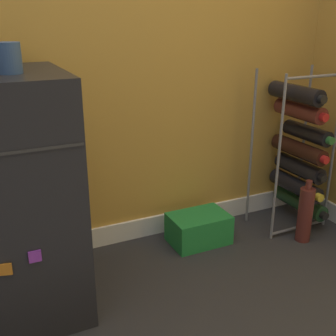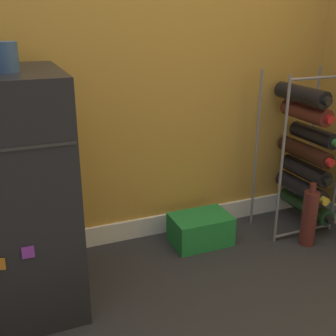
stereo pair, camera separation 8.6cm
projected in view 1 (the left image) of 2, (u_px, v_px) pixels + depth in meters
ground_plane at (170, 308)px, 1.48m from camera, size 14.00×14.00×0.00m
wine_rack at (299, 152)px, 1.98m from camera, size 0.33×0.33×0.75m
soda_box at (199, 228)px, 1.89m from camera, size 0.26×0.18×0.13m
fridge_top_cup at (9, 58)px, 1.18m from camera, size 0.07×0.07×0.09m
loose_bottle_floor at (305, 214)px, 1.88m from camera, size 0.07×0.07×0.29m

